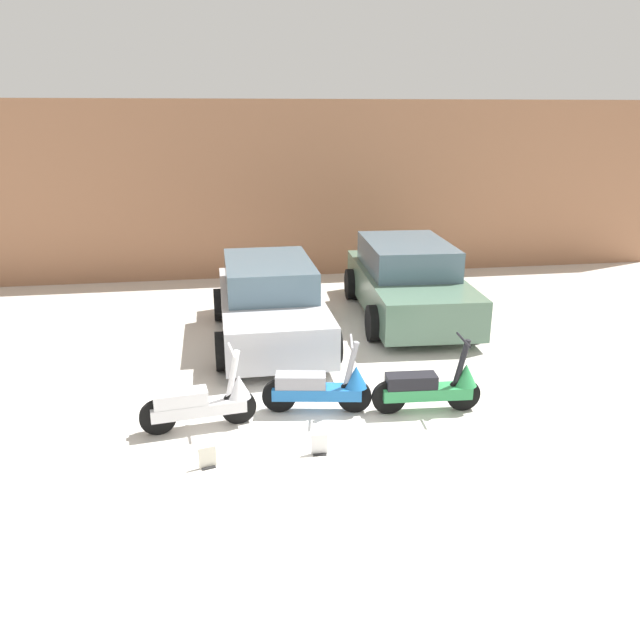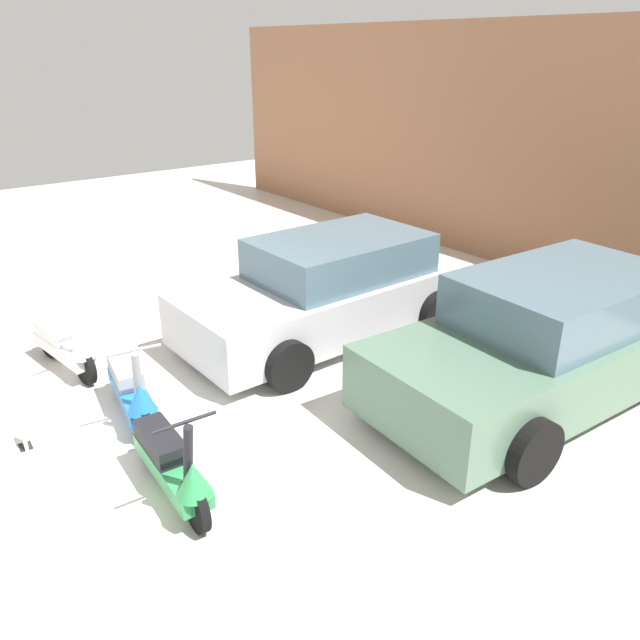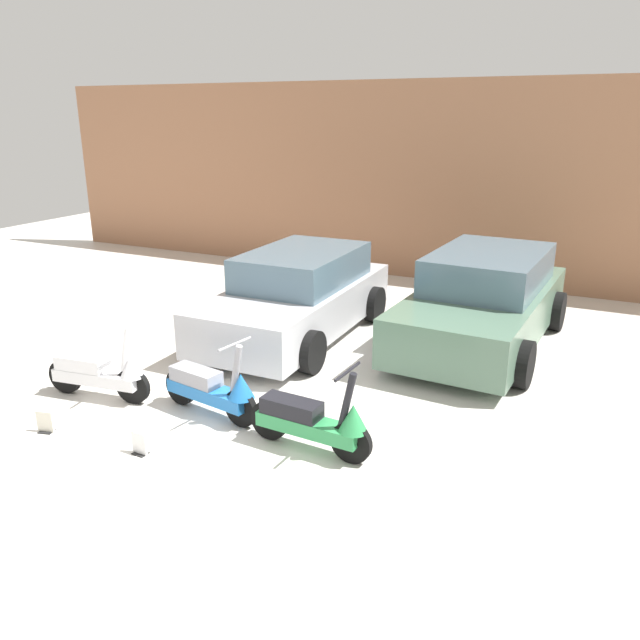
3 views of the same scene
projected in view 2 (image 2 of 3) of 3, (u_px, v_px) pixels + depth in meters
The scene contains 8 objects.
ground_plane at pixel (86, 460), 6.12m from camera, with size 28.00×28.00×0.00m, color silver.
wall_back at pixel (585, 159), 9.89m from camera, with size 19.60×0.12×4.17m, color #9E6B4C.
scooter_front_left at pixel (66, 345), 7.65m from camera, with size 1.48×0.55×1.03m.
scooter_front_right at pixel (132, 390), 6.64m from camera, with size 1.47×0.58×1.03m.
scooter_front_center at pixel (174, 465), 5.45m from camera, with size 1.49×0.54×1.04m.
car_rear_left at pixel (329, 290), 8.53m from camera, with size 2.02×4.11×1.39m.
car_rear_center at pixel (549, 340), 7.00m from camera, with size 2.27×4.39×1.46m.
placard_near_right_scooter at pixel (24, 438), 6.28m from camera, with size 0.20×0.13×0.26m.
Camera 2 is at (5.41, -1.26, 3.73)m, focal length 35.00 mm.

